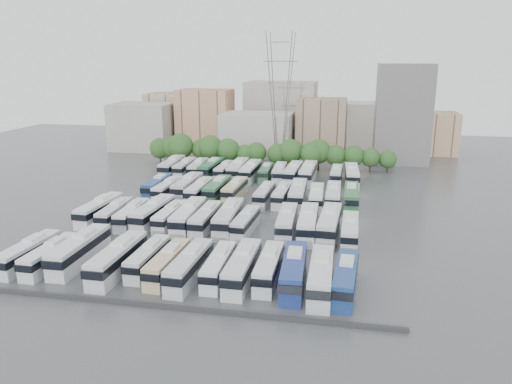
% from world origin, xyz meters
% --- Properties ---
extents(ground, '(220.00, 220.00, 0.00)m').
position_xyz_m(ground, '(0.00, 0.00, 0.00)').
color(ground, '#424447').
rests_on(ground, ground).
extents(parapet, '(56.00, 0.50, 0.50)m').
position_xyz_m(parapet, '(0.00, -33.00, 0.25)').
color(parapet, '#2D2D30').
rests_on(parapet, ground).
extents(tree_line, '(63.74, 7.94, 8.46)m').
position_xyz_m(tree_line, '(-3.27, 42.05, 4.41)').
color(tree_line, black).
rests_on(tree_line, ground).
extents(city_buildings, '(102.00, 35.00, 20.00)m').
position_xyz_m(city_buildings, '(-7.46, 71.86, 7.87)').
color(city_buildings, '#9E998E').
rests_on(city_buildings, ground).
extents(apartment_tower, '(14.00, 14.00, 26.00)m').
position_xyz_m(apartment_tower, '(34.00, 58.00, 13.00)').
color(apartment_tower, silver).
rests_on(apartment_tower, ground).
extents(electricity_pylon, '(9.00, 6.91, 33.83)m').
position_xyz_m(electricity_pylon, '(2.00, 50.00, 18.66)').
color(electricity_pylon, slate).
rests_on(electricity_pylon, ground).
extents(bus_r0_s0, '(3.05, 11.70, 3.64)m').
position_xyz_m(bus_r0_s0, '(-21.52, -24.85, 1.79)').
color(bus_r0_s0, silver).
rests_on(bus_r0_s0, ground).
extents(bus_r0_s1, '(2.68, 11.23, 3.51)m').
position_xyz_m(bus_r0_s1, '(-18.12, -24.97, 1.72)').
color(bus_r0_s1, silver).
rests_on(bus_r0_s1, ground).
extents(bus_r0_s2, '(3.01, 13.23, 4.14)m').
position_xyz_m(bus_r0_s2, '(-14.82, -23.14, 2.03)').
color(bus_r0_s2, silver).
rests_on(bus_r0_s2, ground).
extents(bus_r0_s4, '(2.90, 13.21, 4.14)m').
position_xyz_m(bus_r0_s4, '(-8.34, -24.91, 2.03)').
color(bus_r0_s4, silver).
rests_on(bus_r0_s4, ground).
extents(bus_r0_s5, '(2.46, 11.01, 3.45)m').
position_xyz_m(bus_r0_s5, '(-4.85, -23.12, 1.69)').
color(bus_r0_s5, silver).
rests_on(bus_r0_s5, ground).
extents(bus_r0_s6, '(2.74, 11.42, 3.57)m').
position_xyz_m(bus_r0_s6, '(-1.56, -24.43, 1.75)').
color(bus_r0_s6, '#CEBA8E').
rests_on(bus_r0_s6, ground).
extents(bus_r0_s7, '(3.03, 12.37, 3.86)m').
position_xyz_m(bus_r0_s7, '(1.58, -24.99, 1.89)').
color(bus_r0_s7, silver).
rests_on(bus_r0_s7, ground).
extents(bus_r0_s8, '(2.67, 11.16, 3.49)m').
position_xyz_m(bus_r0_s8, '(5.16, -23.93, 1.71)').
color(bus_r0_s8, silver).
rests_on(bus_r0_s8, ground).
extents(bus_r0_s9, '(2.78, 12.62, 3.96)m').
position_xyz_m(bus_r0_s9, '(8.32, -24.17, 1.94)').
color(bus_r0_s9, silver).
rests_on(bus_r0_s9, ground).
extents(bus_r0_s10, '(2.64, 11.62, 3.64)m').
position_xyz_m(bus_r0_s10, '(11.60, -23.24, 1.79)').
color(bus_r0_s10, silver).
rests_on(bus_r0_s10, ground).
extents(bus_r0_s11, '(3.40, 12.86, 4.00)m').
position_xyz_m(bus_r0_s11, '(14.87, -24.14, 1.96)').
color(bus_r0_s11, navy).
rests_on(bus_r0_s11, ground).
extents(bus_r0_s12, '(3.07, 12.88, 4.02)m').
position_xyz_m(bus_r0_s12, '(18.29, -24.93, 1.97)').
color(bus_r0_s12, silver).
rests_on(bus_r0_s12, ground).
extents(bus_r0_s13, '(3.19, 11.94, 3.71)m').
position_xyz_m(bus_r0_s13, '(21.24, -24.79, 1.82)').
color(bus_r0_s13, navy).
rests_on(bus_r0_s13, ground).
extents(bus_r1_s0, '(3.32, 12.76, 3.97)m').
position_xyz_m(bus_r1_s0, '(-21.48, -5.00, 1.95)').
color(bus_r1_s0, white).
rests_on(bus_r1_s0, ground).
extents(bus_r1_s1, '(3.01, 11.34, 3.52)m').
position_xyz_m(bus_r1_s1, '(-18.27, -5.73, 1.73)').
color(bus_r1_s1, silver).
rests_on(bus_r1_s1, ground).
extents(bus_r1_s2, '(2.97, 11.35, 3.53)m').
position_xyz_m(bus_r1_s2, '(-15.07, -5.87, 1.73)').
color(bus_r1_s2, silver).
rests_on(bus_r1_s2, ground).
extents(bus_r1_s3, '(3.43, 13.05, 4.06)m').
position_xyz_m(bus_r1_s3, '(-11.58, -5.04, 1.99)').
color(bus_r1_s3, silver).
rests_on(bus_r1_s3, ground).
extents(bus_r1_s4, '(2.53, 11.08, 3.47)m').
position_xyz_m(bus_r1_s4, '(-8.39, -5.56, 1.70)').
color(bus_r1_s4, white).
rests_on(bus_r1_s4, ground).
extents(bus_r1_s5, '(3.31, 13.28, 4.14)m').
position_xyz_m(bus_r1_s5, '(-4.96, -5.90, 2.03)').
color(bus_r1_s5, white).
rests_on(bus_r1_s5, ground).
extents(bus_r1_s6, '(2.68, 12.06, 3.78)m').
position_xyz_m(bus_r1_s6, '(-1.87, -6.13, 1.86)').
color(bus_r1_s6, silver).
rests_on(bus_r1_s6, ground).
extents(bus_r1_s7, '(3.29, 13.31, 4.15)m').
position_xyz_m(bus_r1_s7, '(1.78, -5.30, 2.04)').
color(bus_r1_s7, silver).
rests_on(bus_r1_s7, ground).
extents(bus_r1_s8, '(2.94, 11.11, 3.45)m').
position_xyz_m(bus_r1_s8, '(4.85, -6.17, 1.70)').
color(bus_r1_s8, silver).
rests_on(bus_r1_s8, ground).
extents(bus_r1_s10, '(3.24, 12.51, 3.89)m').
position_xyz_m(bus_r1_s10, '(11.46, -5.37, 1.91)').
color(bus_r1_s10, silver).
rests_on(bus_r1_s10, ground).
extents(bus_r1_s11, '(3.25, 13.04, 4.06)m').
position_xyz_m(bus_r1_s11, '(14.90, -5.49, 2.00)').
color(bus_r1_s11, white).
rests_on(bus_r1_s11, ground).
extents(bus_r1_s12, '(3.48, 13.63, 4.24)m').
position_xyz_m(bus_r1_s12, '(18.30, -5.51, 2.08)').
color(bus_r1_s12, silver).
rests_on(bus_r1_s12, ground).
extents(bus_r1_s13, '(2.65, 11.75, 3.68)m').
position_xyz_m(bus_r1_s13, '(21.54, -7.31, 1.81)').
color(bus_r1_s13, silver).
rests_on(bus_r1_s13, ground).
extents(bus_r2_s1, '(2.71, 11.96, 3.74)m').
position_xyz_m(bus_r2_s1, '(-17.99, 12.97, 1.84)').
color(bus_r2_s1, navy).
rests_on(bus_r2_s1, ground).
extents(bus_r2_s2, '(2.99, 11.71, 3.64)m').
position_xyz_m(bus_r2_s2, '(-15.05, 11.26, 1.79)').
color(bus_r2_s2, silver).
rests_on(bus_r2_s2, ground).
extents(bus_r2_s3, '(2.93, 13.10, 4.10)m').
position_xyz_m(bus_r2_s3, '(-11.55, 13.13, 2.01)').
color(bus_r2_s3, silver).
rests_on(bus_r2_s3, ground).
extents(bus_r2_s4, '(2.90, 12.19, 3.81)m').
position_xyz_m(bus_r2_s4, '(-8.25, 10.93, 1.87)').
color(bus_r2_s4, silver).
rests_on(bus_r2_s4, ground).
extents(bus_r2_s5, '(2.95, 12.58, 3.93)m').
position_xyz_m(bus_r2_s5, '(-5.04, 12.57, 1.93)').
color(bus_r2_s5, '#2F6E44').
rests_on(bus_r2_s5, ground).
extents(bus_r2_s6, '(3.00, 11.83, 3.68)m').
position_xyz_m(bus_r2_s6, '(-1.57, 13.12, 1.81)').
color(bus_r2_s6, '#C8BE8A').
rests_on(bus_r2_s6, ground).
extents(bus_r2_s8, '(2.80, 11.33, 3.53)m').
position_xyz_m(bus_r2_s8, '(4.90, 11.00, 1.74)').
color(bus_r2_s8, silver).
rests_on(bus_r2_s8, ground).
extents(bus_r2_s9, '(2.76, 11.21, 3.50)m').
position_xyz_m(bus_r2_s9, '(8.28, 11.44, 1.72)').
color(bus_r2_s9, silver).
rests_on(bus_r2_s9, ground).
extents(bus_r2_s10, '(3.38, 13.37, 4.17)m').
position_xyz_m(bus_r2_s10, '(11.36, 11.40, 2.05)').
color(bus_r2_s10, silver).
rests_on(bus_r2_s10, ground).
extents(bus_r2_s11, '(3.04, 11.87, 3.70)m').
position_xyz_m(bus_r2_s11, '(15.02, 10.76, 1.81)').
color(bus_r2_s11, white).
rests_on(bus_r2_s11, ground).
extents(bus_r2_s12, '(2.92, 12.65, 3.96)m').
position_xyz_m(bus_r2_s12, '(18.15, 11.57, 1.94)').
color(bus_r2_s12, silver).
rests_on(bus_r2_s12, ground).
extents(bus_r2_s13, '(2.85, 12.57, 3.94)m').
position_xyz_m(bus_r2_s13, '(21.51, 11.98, 1.93)').
color(bus_r2_s13, '#2A6235').
rests_on(bus_r2_s13, ground).
extents(bus_r3_s0, '(3.23, 13.24, 4.13)m').
position_xyz_m(bus_r3_s0, '(-21.41, 30.85, 2.03)').
color(bus_r3_s0, silver).
rests_on(bus_r3_s0, ground).
extents(bus_r3_s1, '(2.58, 11.79, 3.70)m').
position_xyz_m(bus_r3_s1, '(-18.28, 31.13, 1.82)').
color(bus_r3_s1, silver).
rests_on(bus_r3_s1, ground).
extents(bus_r3_s2, '(3.19, 12.03, 3.74)m').
position_xyz_m(bus_r3_s2, '(-14.86, 30.89, 1.84)').
color(bus_r3_s2, silver).
rests_on(bus_r3_s2, ground).
extents(bus_r3_s3, '(3.40, 12.99, 4.04)m').
position_xyz_m(bus_r3_s3, '(-11.48, 30.73, 1.98)').
color(bus_r3_s3, '#2C6843').
rests_on(bus_r3_s3, ground).
extents(bus_r3_s4, '(2.72, 11.33, 3.54)m').
position_xyz_m(bus_r3_s4, '(-8.14, 30.26, 1.74)').
color(bus_r3_s4, silver).
rests_on(bus_r3_s4, ground).
extents(bus_r3_s5, '(3.18, 13.50, 4.22)m').
position_xyz_m(bus_r3_s5, '(-4.92, 30.26, 2.07)').
color(bus_r3_s5, silver).
rests_on(bus_r3_s5, ground).
extents(bus_r3_s6, '(3.05, 13.00, 4.06)m').
position_xyz_m(bus_r3_s6, '(-1.73, 29.54, 1.99)').
color(bus_r3_s6, white).
rests_on(bus_r3_s6, ground).
extents(bus_r3_s7, '(2.75, 10.87, 3.39)m').
position_xyz_m(bus_r3_s7, '(1.74, 30.58, 1.66)').
color(bus_r3_s7, '#2B6640').
rests_on(bus_r3_s7, ground).
extents(bus_r3_s8, '(3.04, 11.69, 3.64)m').
position_xyz_m(bus_r3_s8, '(4.94, 30.47, 1.79)').
color(bus_r3_s8, silver).
rests_on(bus_r3_s8, ground).
extents(bus_r3_s9, '(3.42, 13.08, 4.07)m').
position_xyz_m(bus_r3_s9, '(8.22, 29.77, 2.00)').
color(bus_r3_s9, silver).
rests_on(bus_r3_s9, ground).
extents(bus_r3_s10, '(3.27, 13.59, 4.24)m').
position_xyz_m(bus_r3_s10, '(11.62, 29.68, 2.08)').
color(bus_r3_s10, silver).
rests_on(bus_r3_s10, ground).
extents(bus_r3_s12, '(2.59, 11.11, 3.47)m').
position_xyz_m(bus_r3_s12, '(17.98, 31.10, 1.71)').
color(bus_r3_s12, silver).
rests_on(bus_r3_s12, ground).
extents(bus_r3_s13, '(3.50, 13.32, 4.14)m').
position_xyz_m(bus_r3_s13, '(21.47, 29.57, 2.03)').
color(bus_r3_s13, silver).
rests_on(bus_r3_s13, ground).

